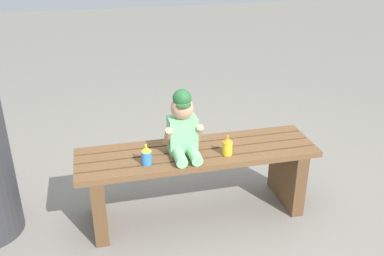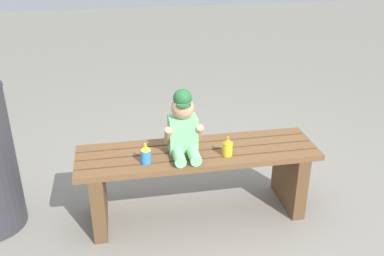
{
  "view_description": "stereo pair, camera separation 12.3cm",
  "coord_description": "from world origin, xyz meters",
  "views": [
    {
      "loc": [
        -0.59,
        -2.27,
        1.72
      ],
      "look_at": [
        -0.05,
        -0.05,
        0.64
      ],
      "focal_mm": 40.31,
      "sensor_mm": 36.0,
      "label": 1
    },
    {
      "loc": [
        -0.46,
        -2.3,
        1.72
      ],
      "look_at": [
        -0.05,
        -0.05,
        0.64
      ],
      "focal_mm": 40.31,
      "sensor_mm": 36.0,
      "label": 2
    }
  ],
  "objects": [
    {
      "name": "ground_plane",
      "position": [
        0.0,
        0.0,
        0.0
      ],
      "size": [
        16.0,
        16.0,
        0.0
      ],
      "primitive_type": "plane",
      "color": "gray"
    },
    {
      "name": "sippy_cup_left",
      "position": [
        -0.33,
        -0.09,
        0.52
      ],
      "size": [
        0.06,
        0.06,
        0.12
      ],
      "color": "#338CE5",
      "rests_on": "park_bench"
    },
    {
      "name": "child_figure",
      "position": [
        -0.09,
        -0.01,
        0.64
      ],
      "size": [
        0.23,
        0.27,
        0.4
      ],
      "color": "#7FCC8C",
      "rests_on": "park_bench"
    },
    {
      "name": "park_bench",
      "position": [
        0.0,
        0.0,
        0.31
      ],
      "size": [
        1.49,
        0.41,
        0.46
      ],
      "color": "brown",
      "rests_on": "ground_plane"
    },
    {
      "name": "sippy_cup_right",
      "position": [
        0.16,
        -0.09,
        0.52
      ],
      "size": [
        0.06,
        0.06,
        0.12
      ],
      "color": "yellow",
      "rests_on": "park_bench"
    }
  ]
}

